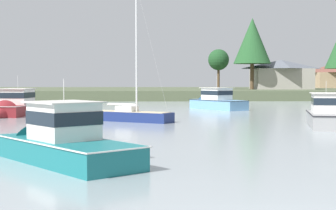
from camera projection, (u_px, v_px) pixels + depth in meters
far_shore_bank at (168, 93)px, 112.78m from camera, size 164.55×51.36×1.78m
cruiser_teal at (56, 148)px, 23.04m from camera, size 8.01×9.06×4.76m
sailboat_navy at (130, 118)px, 44.94m from camera, size 7.66×5.58×12.56m
cruiser_maroon at (14, 110)px, 52.26m from camera, size 4.50×10.37×5.28m
cruiser_skyblue at (214, 104)px, 64.21m from camera, size 7.27×9.31×5.25m
cruiser_grey at (325, 118)px, 40.28m from camera, size 4.38×8.81×4.44m
mooring_buoy_red at (135, 110)px, 60.27m from camera, size 0.47×0.47×0.52m
shore_tree_far_left at (219, 60)px, 114.36m from camera, size 4.71×4.71×8.78m
shore_tree_inland_a at (252, 41)px, 101.15m from camera, size 7.40×7.40×14.16m
cottage_behind_trees at (331, 76)px, 122.74m from camera, size 8.57×8.44×5.66m
cottage_hillside at (281, 74)px, 105.46m from camera, size 12.26×9.90×6.04m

